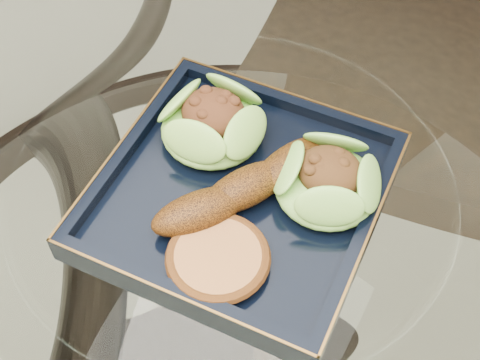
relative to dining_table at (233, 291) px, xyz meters
The scene contains 7 objects.
dining_table is the anchor object (origin of this frame).
dining_chair 0.53m from the dining_table, 87.33° to the left, with size 0.51×0.51×1.01m.
navy_plate 0.17m from the dining_table, 93.40° to the left, with size 0.27×0.27×0.02m, color black.
lettuce_wrap_left 0.22m from the dining_table, 133.88° to the left, with size 0.11×0.11×0.04m, color #5EAD32.
lettuce_wrap_right 0.22m from the dining_table, 39.30° to the left, with size 0.10×0.10×0.04m, color #50912A.
roasted_plantain 0.20m from the dining_table, 62.89° to the left, with size 0.19×0.04×0.04m, color #592E09.
crumb_patty 0.20m from the dining_table, 69.24° to the right, with size 0.09×0.09×0.02m, color #A46C36.
Camera 1 is at (0.20, -0.31, 1.33)m, focal length 50.00 mm.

